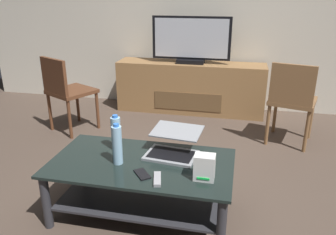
% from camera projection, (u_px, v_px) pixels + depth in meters
% --- Properties ---
extents(ground_plane, '(7.68, 7.68, 0.00)m').
position_uv_depth(ground_plane, '(169.00, 192.00, 2.74)').
color(ground_plane, '#4C3D33').
extents(back_wall, '(6.40, 0.12, 2.80)m').
position_uv_depth(back_wall, '(207.00, 1.00, 4.34)').
color(back_wall, beige).
rests_on(back_wall, ground).
extents(coffee_table, '(1.27, 0.69, 0.42)m').
position_uv_depth(coffee_table, '(142.00, 178.00, 2.39)').
color(coffee_table, black).
rests_on(coffee_table, ground).
extents(media_cabinet, '(1.91, 0.42, 0.65)m').
position_uv_depth(media_cabinet, '(190.00, 87.00, 4.46)').
color(media_cabinet, olive).
rests_on(media_cabinet, ground).
extents(television, '(0.99, 0.20, 0.58)m').
position_uv_depth(television, '(191.00, 41.00, 4.23)').
color(television, black).
rests_on(television, media_cabinet).
extents(dining_chair, '(0.54, 0.54, 0.88)m').
position_uv_depth(dining_chair, '(292.00, 98.00, 3.42)').
color(dining_chair, brown).
rests_on(dining_chair, ground).
extents(side_chair, '(0.59, 0.59, 0.86)m').
position_uv_depth(side_chair, '(66.00, 89.00, 3.75)').
color(side_chair, '#59331E').
rests_on(side_chair, ground).
extents(laptop, '(0.40, 0.43, 0.16)m').
position_uv_depth(laptop, '(174.00, 145.00, 2.45)').
color(laptop, gray).
rests_on(laptop, coffee_table).
extents(router_box, '(0.13, 0.10, 0.17)m').
position_uv_depth(router_box, '(204.00, 167.00, 2.11)').
color(router_box, white).
rests_on(router_box, coffee_table).
extents(water_bottle_near, '(0.07, 0.07, 0.27)m').
position_uv_depth(water_bottle_near, '(116.00, 133.00, 2.49)').
color(water_bottle_near, '#99C6E5').
rests_on(water_bottle_near, coffee_table).
extents(water_bottle_far, '(0.07, 0.07, 0.29)m').
position_uv_depth(water_bottle_far, '(117.00, 145.00, 2.28)').
color(water_bottle_far, '#99C6E5').
rests_on(water_bottle_far, coffee_table).
extents(cell_phone, '(0.14, 0.15, 0.01)m').
position_uv_depth(cell_phone, '(142.00, 174.00, 2.18)').
color(cell_phone, black).
rests_on(cell_phone, coffee_table).
extents(tv_remote, '(0.08, 0.17, 0.02)m').
position_uv_depth(tv_remote, '(157.00, 179.00, 2.11)').
color(tv_remote, '#99999E').
rests_on(tv_remote, coffee_table).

